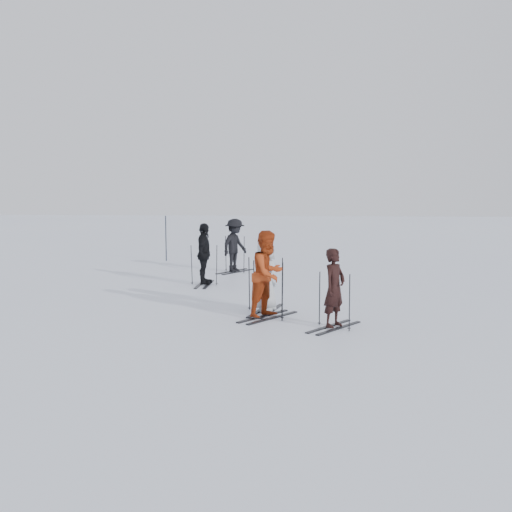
# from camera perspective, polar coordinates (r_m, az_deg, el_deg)

# --- Properties ---
(ground) EXTENTS (120.00, 120.00, 0.00)m
(ground) POSITION_cam_1_polar(r_m,az_deg,el_deg) (14.79, -0.44, -4.26)
(ground) COLOR silver
(ground) RESTS_ON ground
(skier_near_dark) EXTENTS (0.64, 0.69, 1.58)m
(skier_near_dark) POSITION_cam_1_polar(r_m,az_deg,el_deg) (11.52, 7.85, -3.31)
(skier_near_dark) COLOR black
(skier_near_dark) RESTS_ON ground
(skier_red) EXTENTS (1.09, 1.15, 1.88)m
(skier_red) POSITION_cam_1_polar(r_m,az_deg,el_deg) (12.34, 1.21, -1.92)
(skier_red) COLOR #9F3411
(skier_red) RESTS_ON ground
(skier_grey) EXTENTS (0.66, 0.87, 1.61)m
(skier_grey) POSITION_cam_1_polar(r_m,az_deg,el_deg) (13.04, 0.97, -2.08)
(skier_grey) COLOR #B3B9BD
(skier_grey) RESTS_ON ground
(skier_uphill_left) EXTENTS (0.48, 1.08, 1.81)m
(skier_uphill_left) POSITION_cam_1_polar(r_m,az_deg,el_deg) (16.98, -5.22, 0.14)
(skier_uphill_left) COLOR black
(skier_uphill_left) RESTS_ON ground
(skier_uphill_far) EXTENTS (1.16, 1.36, 1.83)m
(skier_uphill_far) POSITION_cam_1_polar(r_m,az_deg,el_deg) (19.79, -2.14, 1.02)
(skier_uphill_far) COLOR black
(skier_uphill_far) RESTS_ON ground
(skis_near_dark) EXTENTS (1.78, 1.59, 1.16)m
(skis_near_dark) POSITION_cam_1_polar(r_m,az_deg,el_deg) (11.56, 7.83, -4.33)
(skis_near_dark) COLOR black
(skis_near_dark) RESTS_ON ground
(skis_red) EXTENTS (1.98, 1.74, 1.28)m
(skis_red) POSITION_cam_1_polar(r_m,az_deg,el_deg) (12.39, 1.21, -3.28)
(skis_red) COLOR black
(skis_red) RESTS_ON ground
(skis_grey) EXTENTS (1.92, 1.28, 1.29)m
(skis_grey) POSITION_cam_1_polar(r_m,az_deg,el_deg) (13.06, 0.96, -2.77)
(skis_grey) COLOR black
(skis_grey) RESTS_ON ground
(skis_uphill_left) EXTENTS (1.71, 0.95, 1.23)m
(skis_uphill_left) POSITION_cam_1_polar(r_m,az_deg,el_deg) (17.01, -5.21, -0.84)
(skis_uphill_left) COLOR black
(skis_uphill_left) RESTS_ON ground
(skis_uphill_far) EXTENTS (2.02, 1.68, 1.30)m
(skis_uphill_far) POSITION_cam_1_polar(r_m,az_deg,el_deg) (19.81, -2.13, 0.26)
(skis_uphill_far) COLOR black
(skis_uphill_far) RESTS_ON ground
(piste_marker) EXTENTS (0.04, 0.04, 1.83)m
(piste_marker) POSITION_cam_1_polar(r_m,az_deg,el_deg) (23.40, -9.00, 1.74)
(piste_marker) COLOR black
(piste_marker) RESTS_ON ground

